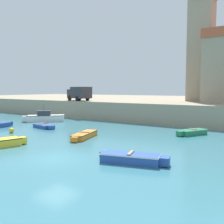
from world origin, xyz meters
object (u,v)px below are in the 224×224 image
object	(u,v)px
motorboat_white_4	(45,117)
truck_on_quay	(79,93)
dinghy_blue_6	(44,126)
lighthouse	(196,65)
mooring_buoy	(12,130)
dinghy_orange_0	(84,135)
dinghy_green_1	(192,132)
dinghy_blue_5	(132,158)

from	to	relation	value
motorboat_white_4	truck_on_quay	xyz separation A→B (m)	(-0.06, 7.30, 3.28)
motorboat_white_4	truck_on_quay	size ratio (longest dim) A/B	1.02
dinghy_blue_6	lighthouse	distance (m)	25.31
dinghy_blue_6	mooring_buoy	size ratio (longest dim) A/B	6.61
dinghy_orange_0	dinghy_green_1	bearing A→B (deg)	42.75
dinghy_blue_5	dinghy_blue_6	distance (m)	17.12
dinghy_orange_0	dinghy_green_1	xyz separation A→B (m)	(7.72, 7.14, 0.03)
dinghy_blue_5	dinghy_green_1	bearing A→B (deg)	90.21
dinghy_blue_6	truck_on_quay	xyz separation A→B (m)	(-4.56, 11.39, 3.61)
dinghy_green_1	lighthouse	bearing A→B (deg)	105.68
dinghy_blue_6	mooring_buoy	world-z (taller)	dinghy_blue_6
dinghy_orange_0	truck_on_quay	size ratio (longest dim) A/B	0.94
dinghy_blue_6	lighthouse	xyz separation A→B (m)	(11.06, 21.30, 8.03)
dinghy_blue_6	truck_on_quay	world-z (taller)	truck_on_quay
lighthouse	truck_on_quay	xyz separation A→B (m)	(-15.62, -9.91, -4.42)
dinghy_green_1	dinghy_blue_5	xyz separation A→B (m)	(0.04, -11.78, 0.02)
dinghy_blue_5	mooring_buoy	distance (m)	16.05
dinghy_green_1	mooring_buoy	world-z (taller)	dinghy_green_1
truck_on_quay	mooring_buoy	bearing A→B (deg)	-74.14
dinghy_orange_0	lighthouse	world-z (taller)	lighthouse
dinghy_orange_0	truck_on_quay	bearing A→B (deg)	132.60
mooring_buoy	truck_on_quay	size ratio (longest dim) A/B	0.11
motorboat_white_4	dinghy_blue_5	distance (m)	22.97
dinghy_blue_5	truck_on_quay	bearing A→B (deg)	138.01
mooring_buoy	lighthouse	bearing A→B (deg)	66.31
dinghy_blue_5	dinghy_orange_0	bearing A→B (deg)	149.11
truck_on_quay	lighthouse	bearing A→B (deg)	32.39
motorboat_white_4	lighthouse	bearing A→B (deg)	47.88
dinghy_orange_0	dinghy_blue_5	distance (m)	9.05
dinghy_orange_0	motorboat_white_4	distance (m)	13.94
motorboat_white_4	dinghy_blue_5	world-z (taller)	motorboat_white_4
dinghy_green_1	dinghy_orange_0	bearing A→B (deg)	-137.25
motorboat_white_4	dinghy_blue_6	bearing A→B (deg)	-42.23
dinghy_blue_5	mooring_buoy	xyz separation A→B (m)	(-15.83, 2.64, -0.06)
lighthouse	motorboat_white_4	bearing A→B (deg)	-132.12
mooring_buoy	dinghy_blue_5	bearing A→B (deg)	-9.46
mooring_buoy	truck_on_quay	world-z (taller)	truck_on_quay
dinghy_green_1	dinghy_blue_6	world-z (taller)	dinghy_green_1
motorboat_white_4	dinghy_blue_6	world-z (taller)	motorboat_white_4
mooring_buoy	truck_on_quay	xyz separation A→B (m)	(-4.43, 15.59, 3.60)
dinghy_blue_5	truck_on_quay	size ratio (longest dim) A/B	0.92
dinghy_green_1	truck_on_quay	world-z (taller)	truck_on_quay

